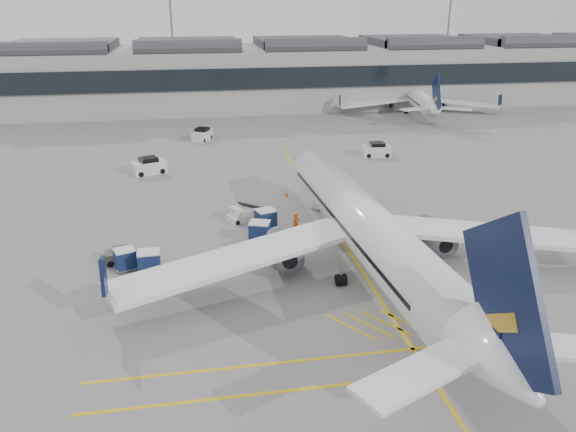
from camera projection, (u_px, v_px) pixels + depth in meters
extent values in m
plane|color=gray|center=(232.00, 284.00, 40.95)|extent=(220.00, 220.00, 0.00)
cube|color=#9E9E99|center=(201.00, 78.00, 105.08)|extent=(200.00, 20.00, 11.00)
cube|color=black|center=(202.00, 80.00, 95.35)|extent=(200.00, 0.50, 3.60)
cube|color=#38383D|center=(199.00, 43.00, 102.83)|extent=(200.00, 18.00, 1.40)
cylinder|color=slate|center=(172.00, 35.00, 114.60)|extent=(0.44, 0.44, 25.00)
cylinder|color=slate|center=(448.00, 32.00, 124.11)|extent=(0.44, 0.44, 25.00)
cube|color=gold|center=(332.00, 224.00, 51.72)|extent=(0.25, 60.00, 0.01)
cylinder|color=white|center=(365.00, 226.00, 42.55)|extent=(5.62, 32.06, 4.00)
cone|color=white|center=(306.00, 162.00, 58.98)|extent=(4.21, 4.45, 4.00)
cone|color=white|center=(505.00, 367.00, 25.58)|extent=(4.25, 5.30, 4.00)
cube|color=white|center=(236.00, 259.00, 39.38)|extent=(18.25, 10.03, 0.37)
cube|color=white|center=(495.00, 234.00, 43.52)|extent=(18.45, 8.39, 0.37)
cylinder|color=slate|center=(284.00, 251.00, 42.39)|extent=(2.43, 3.94, 2.23)
cylinder|color=slate|center=(435.00, 237.00, 44.92)|extent=(2.43, 3.94, 2.23)
cube|color=black|center=(507.00, 303.00, 25.08)|extent=(0.73, 8.10, 8.90)
cylinder|color=black|center=(320.00, 208.00, 54.75)|extent=(0.33, 0.69, 0.68)
cylinder|color=black|center=(341.00, 280.00, 40.65)|extent=(0.79, 0.89, 0.85)
cylinder|color=black|center=(409.00, 272.00, 41.74)|extent=(0.79, 0.89, 0.85)
cylinder|color=white|center=(416.00, 97.00, 102.33)|extent=(6.84, 24.44, 3.04)
cone|color=white|center=(401.00, 86.00, 115.14)|extent=(3.51, 3.67, 3.04)
cone|color=white|center=(436.00, 110.00, 89.10)|extent=(3.62, 4.31, 3.04)
cube|color=white|center=(375.00, 103.00, 101.38)|extent=(14.03, 5.00, 0.28)
cube|color=white|center=(459.00, 103.00, 101.55)|extent=(13.57, 8.85, 0.28)
cylinder|color=slate|center=(389.00, 104.00, 103.12)|extent=(2.14, 3.14, 1.70)
cylinder|color=slate|center=(440.00, 104.00, 103.23)|extent=(2.14, 3.14, 1.70)
cube|color=black|center=(436.00, 95.00, 88.73)|extent=(1.21, 6.12, 6.77)
cylinder|color=black|center=(404.00, 101.00, 111.83)|extent=(0.31, 0.55, 0.52)
cylinder|color=black|center=(406.00, 112.00, 101.23)|extent=(0.66, 0.73, 0.65)
cylinder|color=black|center=(428.00, 112.00, 101.28)|extent=(0.66, 0.73, 0.65)
cube|color=silver|center=(247.00, 216.00, 52.69)|extent=(3.86, 2.72, 0.66)
cube|color=black|center=(255.00, 207.00, 52.90)|extent=(3.35, 2.22, 1.40)
cube|color=silver|center=(237.00, 212.00, 51.92)|extent=(1.27, 1.46, 0.85)
cylinder|color=black|center=(238.00, 223.00, 51.54)|extent=(0.45, 0.32, 0.42)
cylinder|color=black|center=(231.00, 218.00, 52.57)|extent=(0.45, 0.32, 0.42)
cylinder|color=black|center=(262.00, 217.00, 52.89)|extent=(0.45, 0.32, 0.42)
cylinder|color=black|center=(255.00, 213.00, 53.92)|extent=(0.45, 0.32, 0.42)
cube|color=gray|center=(260.00, 240.00, 47.81)|extent=(2.17, 1.98, 0.13)
cube|color=navy|center=(260.00, 231.00, 47.51)|extent=(2.01, 1.87, 1.53)
cube|color=silver|center=(259.00, 223.00, 47.22)|extent=(2.07, 1.94, 0.11)
cylinder|color=black|center=(250.00, 243.00, 47.41)|extent=(0.25, 0.17, 0.23)
cylinder|color=black|center=(253.00, 238.00, 48.48)|extent=(0.25, 0.17, 0.23)
cylinder|color=black|center=(267.00, 245.00, 47.20)|extent=(0.25, 0.17, 0.23)
cylinder|color=black|center=(270.00, 239.00, 48.26)|extent=(0.25, 0.17, 0.23)
cube|color=gray|center=(266.00, 227.00, 50.60)|extent=(2.15, 1.94, 0.13)
cube|color=navy|center=(266.00, 218.00, 50.30)|extent=(1.98, 1.85, 1.52)
cube|color=silver|center=(266.00, 210.00, 50.01)|extent=(2.05, 1.91, 0.10)
cylinder|color=black|center=(261.00, 232.00, 49.83)|extent=(0.25, 0.17, 0.23)
cylinder|color=black|center=(256.00, 227.00, 50.78)|extent=(0.25, 0.17, 0.23)
cylinder|color=black|center=(276.00, 229.00, 50.47)|extent=(0.25, 0.17, 0.23)
cylinder|color=black|center=(270.00, 224.00, 51.42)|extent=(0.25, 0.17, 0.23)
cube|color=gray|center=(150.00, 271.00, 42.43)|extent=(1.80, 1.51, 0.12)
cube|color=navy|center=(149.00, 261.00, 42.13)|extent=(1.65, 1.45, 1.49)
cube|color=silver|center=(148.00, 252.00, 41.85)|extent=(1.70, 1.50, 0.10)
cylinder|color=black|center=(140.00, 276.00, 41.80)|extent=(0.23, 0.11, 0.23)
cylinder|color=black|center=(141.00, 270.00, 42.84)|extent=(0.23, 0.11, 0.23)
cylinder|color=black|center=(160.00, 275.00, 42.08)|extent=(0.23, 0.11, 0.23)
cylinder|color=black|center=(160.00, 268.00, 43.11)|extent=(0.23, 0.11, 0.23)
cube|color=gray|center=(126.00, 267.00, 43.08)|extent=(1.96, 1.79, 0.11)
cube|color=navy|center=(125.00, 259.00, 42.80)|extent=(1.81, 1.70, 1.37)
cube|color=silver|center=(124.00, 250.00, 42.54)|extent=(1.87, 1.76, 0.09)
cylinder|color=black|center=(119.00, 273.00, 42.37)|extent=(0.23, 0.16, 0.21)
cylinder|color=black|center=(116.00, 267.00, 43.21)|extent=(0.23, 0.16, 0.21)
cylinder|color=black|center=(137.00, 269.00, 42.99)|extent=(0.23, 0.16, 0.21)
cylinder|color=black|center=(133.00, 264.00, 43.83)|extent=(0.23, 0.16, 0.21)
imported|color=#EB5A0C|center=(296.00, 224.00, 49.31)|extent=(0.80, 0.66, 1.89)
imported|color=#EB550C|center=(267.00, 252.00, 44.17)|extent=(0.97, 0.91, 1.58)
cube|color=#494A3F|center=(121.00, 256.00, 44.13)|extent=(2.52, 1.76, 0.93)
cube|color=#494A3F|center=(120.00, 250.00, 43.93)|extent=(1.28, 1.28, 0.46)
cylinder|color=black|center=(110.00, 264.00, 43.43)|extent=(0.55, 0.32, 0.52)
cylinder|color=black|center=(110.00, 258.00, 44.49)|extent=(0.55, 0.32, 0.52)
cylinder|color=black|center=(133.00, 261.00, 43.95)|extent=(0.55, 0.32, 0.52)
cylinder|color=black|center=(131.00, 255.00, 45.01)|extent=(0.55, 0.32, 0.52)
cone|color=#F24C0A|center=(286.00, 194.00, 58.94)|extent=(0.37, 0.37, 0.52)
cone|color=#F24C0A|center=(369.00, 223.00, 51.40)|extent=(0.37, 0.37, 0.51)
cube|color=silver|center=(149.00, 167.00, 66.40)|extent=(4.33, 3.23, 1.51)
cube|color=black|center=(148.00, 160.00, 66.06)|extent=(2.48, 2.42, 0.65)
cylinder|color=black|center=(141.00, 174.00, 65.24)|extent=(0.69, 0.46, 0.65)
cylinder|color=black|center=(136.00, 171.00, 66.61)|extent=(0.69, 0.46, 0.65)
cylinder|color=black|center=(162.00, 171.00, 66.49)|extent=(0.69, 0.46, 0.65)
cylinder|color=black|center=(158.00, 168.00, 67.87)|extent=(0.69, 0.46, 0.65)
cube|color=silver|center=(202.00, 136.00, 82.08)|extent=(3.24, 4.01, 1.39)
cube|color=black|center=(202.00, 130.00, 81.77)|extent=(2.33, 2.37, 0.60)
cylinder|color=black|center=(204.00, 140.00, 80.94)|extent=(0.47, 0.63, 0.60)
cylinder|color=black|center=(194.00, 140.00, 81.39)|extent=(0.47, 0.63, 0.60)
cylinder|color=black|center=(211.00, 137.00, 83.06)|extent=(0.47, 0.63, 0.60)
cylinder|color=black|center=(201.00, 136.00, 83.51)|extent=(0.47, 0.63, 0.60)
cube|color=silver|center=(377.00, 151.00, 73.69)|extent=(3.80, 2.18, 1.42)
cube|color=black|center=(377.00, 145.00, 73.38)|extent=(1.98, 1.89, 0.61)
cylinder|color=black|center=(369.00, 156.00, 73.01)|extent=(0.63, 0.28, 0.61)
cylinder|color=black|center=(366.00, 153.00, 74.51)|extent=(0.63, 0.28, 0.61)
cylinder|color=black|center=(387.00, 156.00, 73.17)|extent=(0.63, 0.28, 0.61)
cylinder|color=black|center=(384.00, 152.00, 74.67)|extent=(0.63, 0.28, 0.61)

